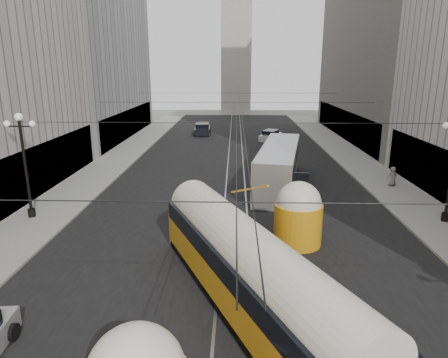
{
  "coord_description": "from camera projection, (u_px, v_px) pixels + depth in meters",
  "views": [
    {
      "loc": [
        -0.04,
        -4.83,
        9.03
      ],
      "look_at": [
        -0.59,
        14.16,
        3.73
      ],
      "focal_mm": 32.0,
      "sensor_mm": 36.0,
      "label": 1
    }
  ],
  "objects": [
    {
      "name": "road",
      "position": [
        236.0,
        165.0,
        38.36
      ],
      "size": [
        20.0,
        85.0,
        0.02
      ],
      "primitive_type": "cube",
      "color": "black",
      "rests_on": "ground"
    },
    {
      "name": "sidewalk_left",
      "position": [
        122.0,
        156.0,
        42.04
      ],
      "size": [
        4.0,
        72.0,
        0.15
      ],
      "primitive_type": "cube",
      "color": "gray",
      "rests_on": "ground"
    },
    {
      "name": "sidewalk_right",
      "position": [
        351.0,
        157.0,
        41.38
      ],
      "size": [
        4.0,
        72.0,
        0.15
      ],
      "primitive_type": "cube",
      "color": "gray",
      "rests_on": "ground"
    },
    {
      "name": "rail_left",
      "position": [
        228.0,
        165.0,
        38.38
      ],
      "size": [
        0.12,
        85.0,
        0.04
      ],
      "primitive_type": "cube",
      "color": "gray",
      "rests_on": "ground"
    },
    {
      "name": "rail_right",
      "position": [
        243.0,
        165.0,
        38.34
      ],
      "size": [
        0.12,
        85.0,
        0.04
      ],
      "primitive_type": "cube",
      "color": "gray",
      "rests_on": "ground"
    },
    {
      "name": "building_left_far",
      "position": [
        77.0,
        24.0,
        50.0
      ],
      "size": [
        12.6,
        28.6,
        28.6
      ],
      "color": "#999999",
      "rests_on": "ground"
    },
    {
      "name": "building_right_far",
      "position": [
        401.0,
        6.0,
        48.35
      ],
      "size": [
        12.6,
        32.6,
        32.6
      ],
      "color": "#514C47",
      "rests_on": "ground"
    },
    {
      "name": "distant_tower",
      "position": [
        236.0,
        37.0,
        80.08
      ],
      "size": [
        6.0,
        6.0,
        31.36
      ],
      "color": "#B2AFA8",
      "rests_on": "ground"
    },
    {
      "name": "lamppost_left_mid",
      "position": [
        24.0,
        160.0,
        23.74
      ],
      "size": [
        1.86,
        0.44,
        6.37
      ],
      "color": "black",
      "rests_on": "sidewalk_left"
    },
    {
      "name": "catenary",
      "position": [
        237.0,
        104.0,
        35.81
      ],
      "size": [
        25.0,
        72.0,
        0.23
      ],
      "color": "black",
      "rests_on": "ground"
    },
    {
      "name": "streetcar",
      "position": [
        249.0,
        269.0,
        15.03
      ],
      "size": [
        8.05,
        14.63,
        3.48
      ],
      "color": "orange",
      "rests_on": "ground"
    },
    {
      "name": "city_bus",
      "position": [
        279.0,
        164.0,
        31.3
      ],
      "size": [
        4.86,
        12.88,
        3.19
      ],
      "color": "#B5B7BB",
      "rests_on": "ground"
    },
    {
      "name": "sedan_white_far",
      "position": [
        271.0,
        136.0,
        51.35
      ],
      "size": [
        3.29,
        4.6,
        1.34
      ],
      "color": "white",
      "rests_on": "ground"
    },
    {
      "name": "sedan_dark_far",
      "position": [
        202.0,
        129.0,
        56.07
      ],
      "size": [
        2.29,
        5.07,
        1.57
      ],
      "color": "black",
      "rests_on": "ground"
    },
    {
      "name": "pedestrian_sidewalk_right",
      "position": [
        393.0,
        176.0,
        30.94
      ],
      "size": [
        0.8,
        0.55,
        1.53
      ],
      "primitive_type": "imported",
      "rotation": [
        0.0,
        0.0,
        3.27
      ],
      "color": "slate",
      "rests_on": "sidewalk_right"
    }
  ]
}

